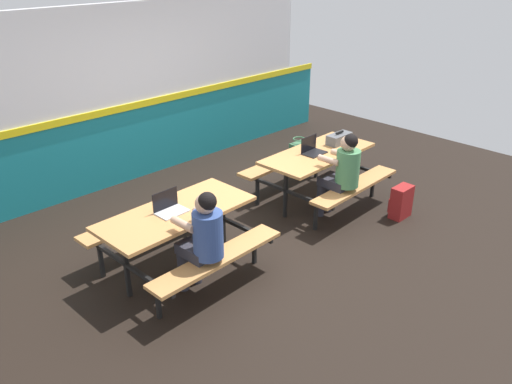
# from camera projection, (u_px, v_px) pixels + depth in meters

# --- Properties ---
(ground_plane) EXTENTS (10.00, 10.00, 0.02)m
(ground_plane) POSITION_uv_depth(u_px,v_px,m) (252.00, 230.00, 6.63)
(ground_plane) COLOR black
(accent_backdrop) EXTENTS (8.00, 0.14, 2.60)m
(accent_backdrop) POSITION_uv_depth(u_px,v_px,m) (135.00, 97.00, 7.69)
(accent_backdrop) COLOR teal
(accent_backdrop) RESTS_ON ground
(picnic_table_left) EXTENTS (1.72, 1.60, 0.74)m
(picnic_table_left) POSITION_uv_depth(u_px,v_px,m) (177.00, 225.00, 5.54)
(picnic_table_left) COLOR tan
(picnic_table_left) RESTS_ON ground
(picnic_table_right) EXTENTS (1.72, 1.60, 0.74)m
(picnic_table_right) POSITION_uv_depth(u_px,v_px,m) (317.00, 163.00, 7.12)
(picnic_table_right) COLOR tan
(picnic_table_right) RESTS_ON ground
(student_nearer) EXTENTS (0.37, 0.53, 1.21)m
(student_nearer) POSITION_uv_depth(u_px,v_px,m) (203.00, 236.00, 5.07)
(student_nearer) COLOR #2D2D38
(student_nearer) RESTS_ON ground
(student_further) EXTENTS (0.37, 0.53, 1.21)m
(student_further) POSITION_uv_depth(u_px,v_px,m) (342.00, 170.00, 6.57)
(student_further) COLOR #2D2D38
(student_further) RESTS_ON ground
(laptop_silver) EXTENTS (0.33, 0.23, 0.22)m
(laptop_silver) POSITION_uv_depth(u_px,v_px,m) (170.00, 208.00, 5.44)
(laptop_silver) COLOR silver
(laptop_silver) RESTS_ON picnic_table_left
(laptop_dark) EXTENTS (0.33, 0.23, 0.22)m
(laptop_dark) POSITION_uv_depth(u_px,v_px,m) (312.00, 150.00, 7.00)
(laptop_dark) COLOR black
(laptop_dark) RESTS_ON picnic_table_right
(toolbox_grey) EXTENTS (0.40, 0.18, 0.18)m
(toolbox_grey) POSITION_uv_depth(u_px,v_px,m) (339.00, 139.00, 7.34)
(toolbox_grey) COLOR #595B60
(toolbox_grey) RESTS_ON picnic_table_right
(backpack_dark) EXTENTS (0.30, 0.22, 0.44)m
(backpack_dark) POSITION_uv_depth(u_px,v_px,m) (401.00, 202.00, 6.84)
(backpack_dark) COLOR maroon
(backpack_dark) RESTS_ON ground
(tote_bag_bright) EXTENTS (0.34, 0.21, 0.43)m
(tote_bag_bright) POSITION_uv_depth(u_px,v_px,m) (299.00, 152.00, 8.59)
(tote_bag_bright) COLOR #3F724C
(tote_bag_bright) RESTS_ON ground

